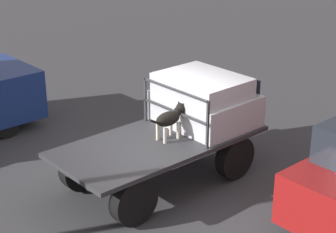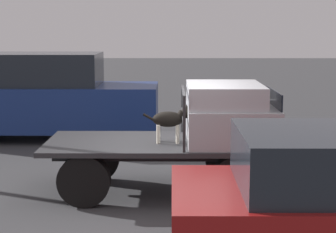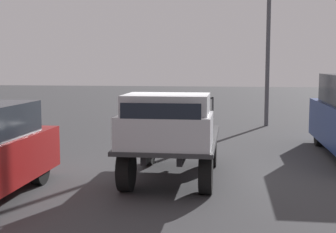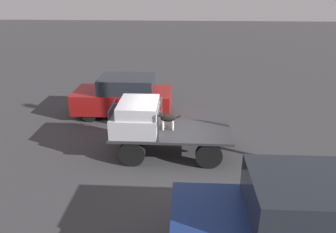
{
  "view_description": "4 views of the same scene",
  "coord_description": "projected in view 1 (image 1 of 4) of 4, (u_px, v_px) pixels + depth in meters",
  "views": [
    {
      "loc": [
        -5.95,
        -6.98,
        5.02
      ],
      "look_at": [
        0.11,
        -0.1,
        1.32
      ],
      "focal_mm": 60.0,
      "sensor_mm": 36.0,
      "label": 1
    },
    {
      "loc": [
        0.18,
        -9.2,
        2.8
      ],
      "look_at": [
        0.11,
        -0.1,
        1.32
      ],
      "focal_mm": 60.0,
      "sensor_mm": 36.0,
      "label": 2
    },
    {
      "loc": [
        9.73,
        1.19,
        2.42
      ],
      "look_at": [
        0.11,
        -0.1,
        1.32
      ],
      "focal_mm": 50.0,
      "sensor_mm": 36.0,
      "label": 3
    },
    {
      "loc": [
        -0.4,
        9.65,
        5.37
      ],
      "look_at": [
        0.11,
        -0.1,
        1.32
      ],
      "focal_mm": 35.0,
      "sensor_mm": 36.0,
      "label": 4
    }
  ],
  "objects": [
    {
      "name": "ground_plane",
      "position": [
        160.0,
        183.0,
        10.38
      ],
      "size": [
        80.0,
        80.0,
        0.0
      ],
      "primitive_type": "plane",
      "color": "#38383A"
    },
    {
      "name": "truck_headboard",
      "position": [
        175.0,
        104.0,
        10.06
      ],
      "size": [
        0.04,
        1.71,
        0.87
      ],
      "color": "#2D2D30",
      "rests_on": "flatbed_truck"
    },
    {
      "name": "dog",
      "position": [
        171.0,
        118.0,
        9.95
      ],
      "size": [
        0.87,
        0.26,
        0.64
      ],
      "rotation": [
        0.0,
        0.0,
        0.05
      ],
      "color": "beige",
      "rests_on": "flatbed_truck"
    },
    {
      "name": "flatbed_truck",
      "position": [
        160.0,
        152.0,
        10.15
      ],
      "size": [
        3.85,
        1.83,
        0.89
      ],
      "color": "black",
      "rests_on": "ground"
    },
    {
      "name": "truck_cab",
      "position": [
        205.0,
        101.0,
        10.57
      ],
      "size": [
        1.44,
        1.71,
        0.96
      ],
      "color": "#B7B7BC",
      "rests_on": "flatbed_truck"
    }
  ]
}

